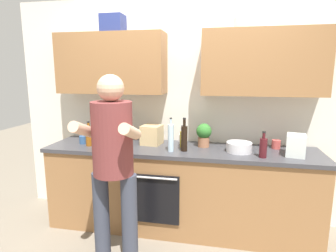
{
  "coord_description": "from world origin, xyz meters",
  "views": [
    {
      "loc": [
        0.44,
        -2.83,
        1.68
      ],
      "look_at": [
        -0.11,
        -0.1,
        1.15
      ],
      "focal_mm": 30.13,
      "sensor_mm": 36.0,
      "label": 1
    }
  ],
  "objects_px": {
    "bottle_juice": "(103,132)",
    "grocery_bag_produce": "(296,145)",
    "grocery_bag_bread": "(152,135)",
    "bottle_soy": "(184,138)",
    "bottle_oil": "(183,138)",
    "potted_herb": "(204,134)",
    "cup_tea": "(83,140)",
    "bottle_water": "(171,138)",
    "bottle_syrup": "(89,136)",
    "bottle_soda": "(112,129)",
    "cup_coffee": "(183,139)",
    "cup_ceramic": "(276,144)",
    "mixing_bowl": "(239,147)",
    "bottle_wine": "(263,147)",
    "person_standing": "(113,157)",
    "grocery_bag_rice": "(115,140)"
  },
  "relations": [
    {
      "from": "bottle_soda",
      "to": "cup_coffee",
      "type": "distance_m",
      "value": 0.85
    },
    {
      "from": "bottle_soy",
      "to": "mixing_bowl",
      "type": "xyz_separation_m",
      "value": [
        0.54,
        0.08,
        -0.09
      ]
    },
    {
      "from": "potted_herb",
      "to": "grocery_bag_produce",
      "type": "relative_size",
      "value": 1.16
    },
    {
      "from": "bottle_oil",
      "to": "bottle_water",
      "type": "bearing_deg",
      "value": -117.09
    },
    {
      "from": "bottle_soy",
      "to": "cup_coffee",
      "type": "relative_size",
      "value": 3.19
    },
    {
      "from": "bottle_soda",
      "to": "cup_coffee",
      "type": "relative_size",
      "value": 3.02
    },
    {
      "from": "bottle_juice",
      "to": "cup_coffee",
      "type": "distance_m",
      "value": 0.9
    },
    {
      "from": "bottle_wine",
      "to": "mixing_bowl",
      "type": "xyz_separation_m",
      "value": [
        -0.21,
        0.15,
        -0.05
      ]
    },
    {
      "from": "potted_herb",
      "to": "bottle_oil",
      "type": "bearing_deg",
      "value": -165.44
    },
    {
      "from": "bottle_soy",
      "to": "bottle_juice",
      "type": "distance_m",
      "value": 0.95
    },
    {
      "from": "cup_coffee",
      "to": "bottle_water",
      "type": "bearing_deg",
      "value": -102.71
    },
    {
      "from": "person_standing",
      "to": "bottle_oil",
      "type": "height_order",
      "value": "person_standing"
    },
    {
      "from": "bottle_oil",
      "to": "bottle_syrup",
      "type": "bearing_deg",
      "value": -171.65
    },
    {
      "from": "bottle_soy",
      "to": "cup_tea",
      "type": "relative_size",
      "value": 3.91
    },
    {
      "from": "cup_tea",
      "to": "cup_ceramic",
      "type": "bearing_deg",
      "value": 5.5
    },
    {
      "from": "grocery_bag_bread",
      "to": "bottle_soy",
      "type": "bearing_deg",
      "value": -27.69
    },
    {
      "from": "person_standing",
      "to": "bottle_wine",
      "type": "height_order",
      "value": "person_standing"
    },
    {
      "from": "bottle_wine",
      "to": "bottle_juice",
      "type": "relative_size",
      "value": 0.85
    },
    {
      "from": "potted_herb",
      "to": "cup_tea",
      "type": "bearing_deg",
      "value": -174.58
    },
    {
      "from": "cup_tea",
      "to": "cup_ceramic",
      "type": "xyz_separation_m",
      "value": [
        2.07,
        0.2,
        0.0
      ]
    },
    {
      "from": "person_standing",
      "to": "cup_ceramic",
      "type": "xyz_separation_m",
      "value": [
        1.45,
        0.86,
        -0.04
      ]
    },
    {
      "from": "bottle_syrup",
      "to": "cup_tea",
      "type": "bearing_deg",
      "value": 145.2
    },
    {
      "from": "bottle_soy",
      "to": "bottle_water",
      "type": "xyz_separation_m",
      "value": [
        -0.13,
        -0.04,
        0.0
      ]
    },
    {
      "from": "bottle_water",
      "to": "bottle_syrup",
      "type": "xyz_separation_m",
      "value": [
        -0.9,
        0.04,
        -0.03
      ]
    },
    {
      "from": "grocery_bag_bread",
      "to": "grocery_bag_rice",
      "type": "bearing_deg",
      "value": -152.55
    },
    {
      "from": "cup_tea",
      "to": "cup_ceramic",
      "type": "height_order",
      "value": "cup_ceramic"
    },
    {
      "from": "person_standing",
      "to": "mixing_bowl",
      "type": "relative_size",
      "value": 6.64
    },
    {
      "from": "bottle_juice",
      "to": "grocery_bag_rice",
      "type": "xyz_separation_m",
      "value": [
        0.19,
        -0.14,
        -0.05
      ]
    },
    {
      "from": "bottle_water",
      "to": "bottle_syrup",
      "type": "height_order",
      "value": "bottle_water"
    },
    {
      "from": "bottle_soy",
      "to": "cup_ceramic",
      "type": "xyz_separation_m",
      "value": [
        0.92,
        0.28,
        -0.09
      ]
    },
    {
      "from": "bottle_oil",
      "to": "bottle_soy",
      "type": "bearing_deg",
      "value": -77.88
    },
    {
      "from": "bottle_water",
      "to": "grocery_bag_bread",
      "type": "distance_m",
      "value": 0.36
    },
    {
      "from": "bottle_soda",
      "to": "bottle_juice",
      "type": "relative_size",
      "value": 1.09
    },
    {
      "from": "bottle_wine",
      "to": "mixing_bowl",
      "type": "height_order",
      "value": "bottle_wine"
    },
    {
      "from": "bottle_soy",
      "to": "cup_coffee",
      "type": "bearing_deg",
      "value": 100.51
    },
    {
      "from": "bottle_syrup",
      "to": "cup_tea",
      "type": "xyz_separation_m",
      "value": [
        -0.11,
        0.08,
        -0.07
      ]
    },
    {
      "from": "bottle_soy",
      "to": "bottle_wine",
      "type": "relative_size",
      "value": 1.36
    },
    {
      "from": "bottle_soda",
      "to": "bottle_syrup",
      "type": "xyz_separation_m",
      "value": [
        -0.14,
        -0.3,
        -0.03
      ]
    },
    {
      "from": "bottle_soda",
      "to": "grocery_bag_produce",
      "type": "xyz_separation_m",
      "value": [
        1.96,
        -0.25,
        -0.03
      ]
    },
    {
      "from": "bottle_syrup",
      "to": "cup_tea",
      "type": "height_order",
      "value": "bottle_syrup"
    },
    {
      "from": "bottle_water",
      "to": "cup_coffee",
      "type": "height_order",
      "value": "bottle_water"
    },
    {
      "from": "bottle_soda",
      "to": "potted_herb",
      "type": "distance_m",
      "value": 1.08
    },
    {
      "from": "grocery_bag_produce",
      "to": "cup_coffee",
      "type": "bearing_deg",
      "value": 167.78
    },
    {
      "from": "bottle_oil",
      "to": "mixing_bowl",
      "type": "xyz_separation_m",
      "value": [
        0.57,
        -0.07,
        -0.05
      ]
    },
    {
      "from": "grocery_bag_bread",
      "to": "potted_herb",
      "type": "bearing_deg",
      "value": 0.13
    },
    {
      "from": "cup_ceramic",
      "to": "grocery_bag_rice",
      "type": "bearing_deg",
      "value": -171.11
    },
    {
      "from": "bottle_juice",
      "to": "mixing_bowl",
      "type": "height_order",
      "value": "bottle_juice"
    },
    {
      "from": "bottle_syrup",
      "to": "bottle_water",
      "type": "bearing_deg",
      "value": -2.71
    },
    {
      "from": "grocery_bag_rice",
      "to": "bottle_syrup",
      "type": "bearing_deg",
      "value": -177.16
    },
    {
      "from": "bottle_juice",
      "to": "grocery_bag_produce",
      "type": "xyz_separation_m",
      "value": [
        2.0,
        -0.1,
        -0.02
      ]
    }
  ]
}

